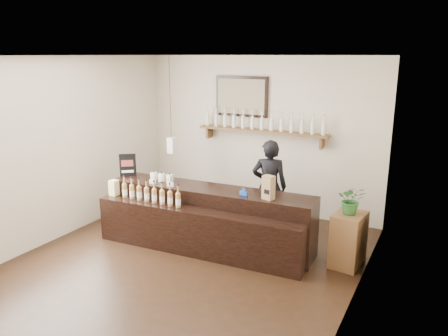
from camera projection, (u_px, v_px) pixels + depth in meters
ground at (186, 262)px, 6.10m from camera, size 5.00×5.00×0.00m
room_shell at (184, 143)px, 5.67m from camera, size 5.00×5.00×5.00m
back_wall_decor at (249, 116)px, 7.75m from camera, size 2.66×0.96×1.69m
counter at (205, 220)px, 6.50m from camera, size 3.21×1.02×1.04m
promo_sign at (128, 165)px, 7.07m from camera, size 0.22×0.17×0.37m
paper_bag at (268, 187)px, 5.94m from camera, size 0.18×0.15×0.33m
tape_dispenser at (244, 193)px, 6.14m from camera, size 0.12×0.05×0.10m
side_cabinet at (348, 240)px, 5.93m from camera, size 0.43×0.56×0.75m
potted_plant at (351, 200)px, 5.78m from camera, size 0.42×0.39×0.39m
shopkeeper at (269, 181)px, 6.94m from camera, size 0.73×0.58×1.73m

